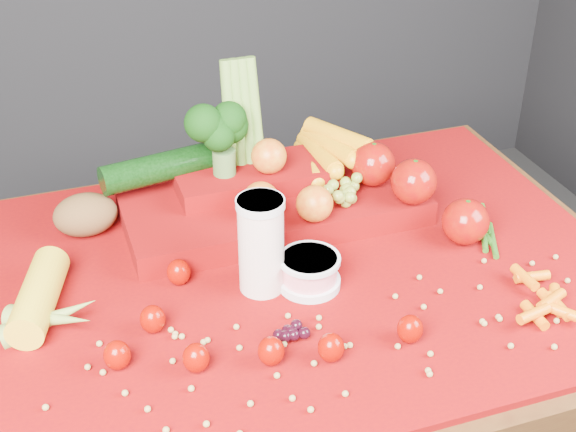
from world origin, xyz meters
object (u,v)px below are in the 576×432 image
object	(u,v)px
table	(292,320)
milk_glass	(261,241)
produce_mound	(286,188)
yogurt_bowl	(309,270)

from	to	relation	value
table	milk_glass	size ratio (longest dim) A/B	6.95
table	produce_mound	distance (m)	0.23
table	produce_mound	bearing A→B (deg)	74.47
table	yogurt_bowl	world-z (taller)	yogurt_bowl
yogurt_bowl	produce_mound	bearing A→B (deg)	81.06
table	produce_mound	xyz separation A→B (m)	(0.04, 0.16, 0.16)
produce_mound	milk_glass	bearing A→B (deg)	-119.13
table	yogurt_bowl	bearing A→B (deg)	-78.23
yogurt_bowl	milk_glass	bearing A→B (deg)	163.88
milk_glass	yogurt_bowl	world-z (taller)	milk_glass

